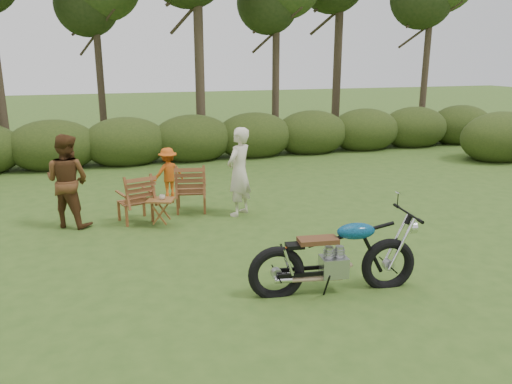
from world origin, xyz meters
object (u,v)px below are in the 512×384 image
object	(u,v)px
side_table	(161,212)
adult_b	(72,225)
lawn_chair_right	(192,211)
motorcycle	(332,290)
adult_a	(239,214)
cup	(162,197)
lawn_chair_left	(136,221)
child	(169,198)

from	to	relation	value
side_table	adult_b	size ratio (longest dim) A/B	0.30
lawn_chair_right	adult_b	bearing A→B (deg)	16.91
lawn_chair_right	motorcycle	bearing A→B (deg)	117.22
motorcycle	adult_b	world-z (taller)	adult_b
adult_a	adult_b	size ratio (longest dim) A/B	1.02
adult_a	cup	bearing A→B (deg)	-32.81
lawn_chair_right	side_table	size ratio (longest dim) A/B	1.93
motorcycle	side_table	bearing A→B (deg)	125.64
lawn_chair_left	side_table	distance (m)	0.66
motorcycle	lawn_chair_right	bearing A→B (deg)	112.74
motorcycle	child	distance (m)	5.53
lawn_chair_right	adult_b	distance (m)	2.34
child	lawn_chair_right	bearing A→B (deg)	88.86
adult_b	lawn_chair_right	bearing A→B (deg)	-142.49
adult_b	side_table	bearing A→B (deg)	-165.55
lawn_chair_left	side_table	bearing A→B (deg)	120.66
motorcycle	child	world-z (taller)	motorcycle
lawn_chair_right	adult_a	size ratio (longest dim) A/B	0.56
cup	adult_b	distance (m)	1.83
lawn_chair_right	side_table	world-z (taller)	side_table
lawn_chair_right	adult_a	xyz separation A→B (m)	(0.87, -0.53, 0.00)
lawn_chair_left	cup	world-z (taller)	cup
lawn_chair_right	lawn_chair_left	world-z (taller)	lawn_chair_right
lawn_chair_right	child	size ratio (longest dim) A/B	0.87
adult_a	child	size ratio (longest dim) A/B	1.55
cup	child	bearing A→B (deg)	78.19
lawn_chair_left	adult_b	bearing A→B (deg)	-21.34
lawn_chair_right	adult_a	world-z (taller)	adult_a
cup	adult_a	size ratio (longest dim) A/B	0.06
motorcycle	adult_b	size ratio (longest dim) A/B	1.27
lawn_chair_right	lawn_chair_left	xyz separation A→B (m)	(-1.15, -0.31, 0.00)
cup	adult_a	xyz separation A→B (m)	(1.55, 0.22, -0.56)
motorcycle	adult_a	xyz separation A→B (m)	(-0.24, 3.66, 0.00)
side_table	adult_b	distance (m)	1.73
lawn_chair_left	adult_a	size ratio (longest dim) A/B	0.53
motorcycle	lawn_chair_left	xyz separation A→B (m)	(-2.27, 3.88, 0.00)
side_table	adult_b	xyz separation A→B (m)	(-1.62, 0.54, -0.26)
adult_a	motorcycle	bearing A→B (deg)	53.09
cup	adult_a	distance (m)	1.67
adult_a	lawn_chair_left	bearing A→B (deg)	-47.01
motorcycle	lawn_chair_left	world-z (taller)	motorcycle
motorcycle	side_table	world-z (taller)	motorcycle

